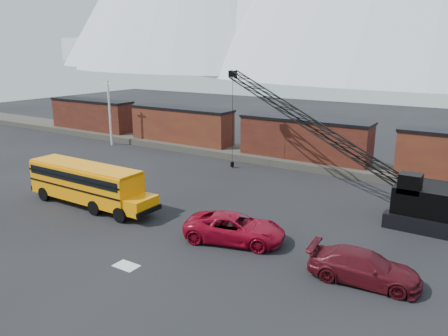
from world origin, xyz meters
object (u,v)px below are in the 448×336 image
object	(u,v)px
red_pickup	(235,228)
crawler_crane	(309,123)
school_bus	(88,183)
maroon_suv	(364,267)

from	to	relation	value
red_pickup	crawler_crane	distance (m)	13.04
red_pickup	school_bus	bearing A→B (deg)	76.76
crawler_crane	red_pickup	bearing A→B (deg)	-88.86
school_bus	red_pickup	size ratio (longest dim) A/B	1.86
red_pickup	crawler_crane	xyz separation A→B (m)	(-0.24, 12.09, 4.88)
school_bus	maroon_suv	xyz separation A→B (m)	(20.88, -0.11, -0.97)
school_bus	crawler_crane	distance (m)	18.19
maroon_suv	crawler_crane	xyz separation A→B (m)	(-8.40, 12.74, 4.92)
maroon_suv	crawler_crane	distance (m)	16.03
maroon_suv	school_bus	bearing A→B (deg)	84.25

